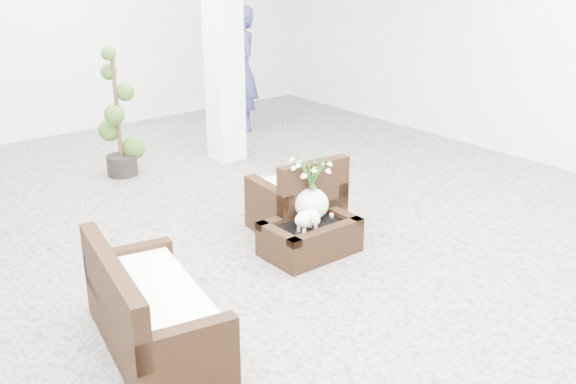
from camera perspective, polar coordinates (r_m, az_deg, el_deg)
ground at (r=6.79m, az=-0.53°, el=-4.66°), size 11.00×11.00×0.00m
column at (r=9.19m, az=-5.57°, el=13.36°), size 0.40×0.40×3.50m
coffee_table at (r=6.59m, az=1.88°, el=-4.00°), size 0.90×0.60×0.31m
sheep_figurine at (r=6.34m, az=1.66°, el=-2.43°), size 0.28×0.23×0.21m
planter_narcissus at (r=6.51m, az=2.04°, el=0.97°), size 0.44×0.44×0.80m
tealight at (r=6.72m, az=3.74°, el=-1.94°), size 0.04×0.04×0.03m
armchair at (r=7.00m, az=0.66°, el=-0.04°), size 0.87×0.84×0.86m
loveseat at (r=5.14m, az=-11.30°, el=-8.97°), size 0.98×1.60×0.80m
topiary at (r=8.88m, az=-14.37°, el=6.53°), size 0.44×0.44×1.67m
shopper at (r=10.81m, az=-3.93°, el=10.39°), size 0.67×0.83×1.96m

